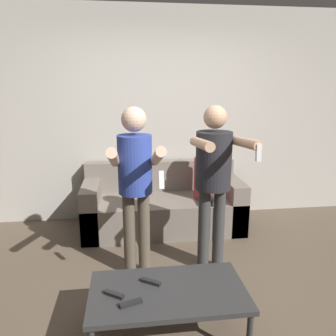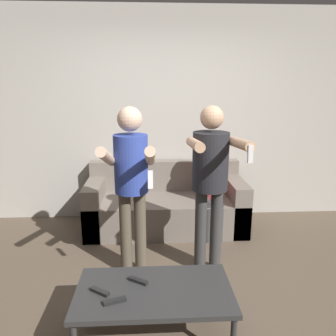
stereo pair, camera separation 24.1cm
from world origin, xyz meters
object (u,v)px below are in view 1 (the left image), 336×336
Objects in this scene: remote_near at (131,303)px; remote_far at (151,282)px; person_standing_left at (135,175)px; remote_mid at (114,294)px; person_seated at (207,182)px; person_standing_right at (214,171)px; couch at (163,206)px; coffee_table at (168,294)px.

remote_near is 0.26m from remote_far.
person_standing_left is 1.04m from remote_mid.
remote_mid is at bearing -121.68° from person_seated.
remote_near is at bearing -129.50° from person_standing_right.
person_seated reaches higher than couch.
person_standing_right is 1.38× the size of person_seated.
person_standing_left reaches higher than remote_far.
person_seated is 7.93× the size of remote_mid.
coffee_table is 7.42× the size of remote_far.
couch is 1.30m from person_standing_left.
person_standing_left reaches higher than remote_near.
person_standing_left reaches higher than remote_mid.
remote_near is 1.05× the size of remote_far.
person_standing_right is 1.46× the size of coffee_table.
remote_near is at bearing -153.48° from coffee_table.
remote_near is 1.07× the size of remote_mid.
person_standing_left is 0.71m from person_standing_right.
coffee_table is 0.15m from remote_far.
person_standing_left reaches higher than couch.
remote_far is (-0.28, -1.76, 0.11)m from couch.
couch is 1.96m from remote_mid.
remote_mid is (-0.37, -0.02, 0.05)m from coffee_table.
remote_mid is (-0.18, -0.84, -0.59)m from person_standing_left.
person_seated is 7.44× the size of remote_near.
person_seated is at bearing 44.98° from person_standing_left.
couch is 1.31m from person_standing_right.
person_seated reaches higher than coffee_table.
couch is at bearing 109.00° from person_standing_right.
remote_near is (-0.26, -0.13, 0.05)m from coffee_table.
person_standing_right is at bearing 50.50° from remote_near.
remote_mid is 0.99× the size of remote_far.
person_seated reaches higher than remote_far.
remote_far is at bearing 23.72° from remote_mid.
person_seated is at bearing 79.51° from person_standing_right.
person_standing_left is 10.77× the size of remote_far.
remote_mid is (-0.89, -0.84, -0.61)m from person_standing_right.
person_seated is at bearing 58.32° from remote_mid.
coffee_table is 7.06× the size of remote_near.
remote_mid reaches higher than coffee_table.
person_standing_left is 10.93× the size of remote_mid.
remote_near and remote_far have the same top height.
couch is 1.68× the size of person_seated.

